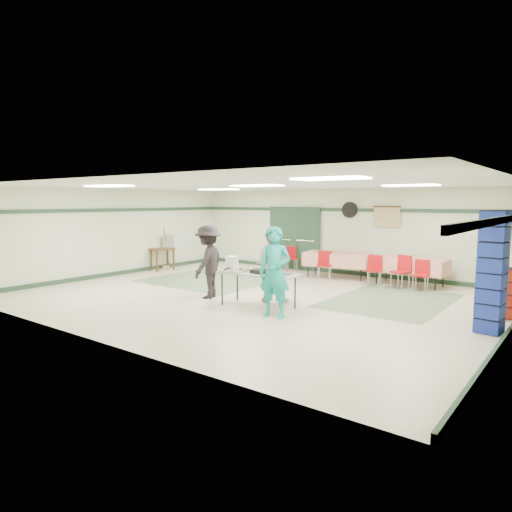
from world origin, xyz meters
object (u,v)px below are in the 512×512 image
Objects in this scene: chair_loose_a at (291,256)px; printer_table at (162,252)px; volunteer_grey at (271,264)px; crate_stack_blue_a at (491,296)px; chair_b at (375,267)px; chair_c at (421,272)px; volunteer_teal at (275,272)px; chair_d at (325,262)px; dining_table_a at (410,265)px; office_printer at (173,241)px; dining_table_b at (337,259)px; chair_a at (402,268)px; volunteer_dark at (208,262)px; crate_stack_blue_b at (492,272)px; chair_loose_b at (280,255)px; broom at (167,247)px; crate_stack_red at (503,293)px; serving_table at (258,275)px.

chair_loose_a is 4.35m from printer_table.
volunteer_grey is 1.32× the size of crate_stack_blue_a.
chair_b is 1.03× the size of chair_c.
volunteer_teal is 2.12× the size of chair_d.
dining_table_a is at bearing 68.98° from volunteer_teal.
dining_table_a is 3.76× the size of office_printer.
dining_table_b is 2.34× the size of chair_a.
chair_c is 2.82m from chair_d.
crate_stack_blue_a is (2.16, -3.12, 0.17)m from chair_c.
chair_d reaches higher than chair_c.
volunteer_dark is at bearing -113.52° from dining_table_b.
chair_d is 2.01m from chair_loose_a.
volunteer_grey is 4.85m from chair_loose_a.
office_printer is (-7.63, -1.12, 0.41)m from chair_a.
dining_table_b reaches higher than printer_table.
crate_stack_blue_a is at bearing 11.00° from volunteer_teal.
crate_stack_blue_b reaches higher than dining_table_b.
crate_stack_blue_b is at bearing 79.53° from volunteer_dark.
chair_loose_b reaches higher than chair_loose_a.
chair_loose_a is at bearing 177.01° from dining_table_a.
broom reaches higher than chair_b.
crate_stack_red is at bearing 26.77° from volunteer_teal.
chair_c is at bearing -21.37° from dining_table_b.
volunteer_dark reaches higher than chair_d.
chair_b is 0.39× the size of crate_stack_blue_b.
volunteer_teal is 3.93m from crate_stack_blue_a.
office_printer is (-6.64, 3.40, 0.04)m from volunteer_teal.
chair_d is 0.40× the size of crate_stack_blue_b.
chair_loose_a is 4.27m from broom.
serving_table is 1.00× the size of volunteer_teal.
volunteer_teal is at bearing -86.20° from dining_table_b.
printer_table is at bearing 178.29° from chair_b.
chair_a is at bearing 17.59° from broom.
chair_a is 0.67× the size of crate_stack_blue_a.
serving_table is at bearing -119.20° from chair_b.
chair_d is (-0.52, 4.01, -0.19)m from serving_table.
volunteer_teal is 2.24× the size of chair_c.
chair_c is 8.23m from office_printer.
chair_a is 0.62× the size of broom.
chair_loose_a reaches higher than chair_c.
volunteer_dark reaches higher than volunteer_grey.
crate_stack_blue_a reaches higher than office_printer.
broom reaches higher than chair_loose_a.
volunteer_dark is 2.15× the size of chair_loose_a.
chair_loose_a is at bearing -79.84° from volunteer_grey.
crate_stack_blue_a is at bearing 8.02° from serving_table.
volunteer_grey is at bearing -113.61° from dining_table_a.
serving_table is 0.67m from volunteer_grey.
volunteer_grey is at bearing 93.94° from volunteer_dark.
serving_table is 2.12× the size of chair_d.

